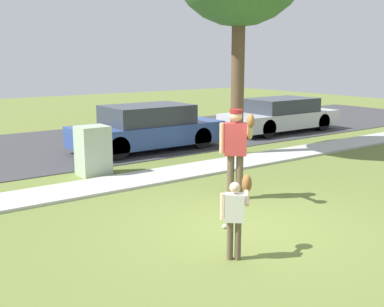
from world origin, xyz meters
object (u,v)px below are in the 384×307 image
object	(u,v)px
person_adult	(236,144)
person_child	(237,207)
utility_cabinet	(93,151)
parked_sedan_silver	(280,115)
baseball	(224,226)
parked_wagon_blue	(147,128)

from	to	relation	value
person_adult	person_child	bearing A→B (deg)	0.40
utility_cabinet	parked_sedan_silver	world-z (taller)	parked_sedan_silver
person_child	baseball	size ratio (longest dim) A/B	15.31
person_adult	parked_wagon_blue	distance (m)	5.50
parked_wagon_blue	utility_cabinet	bearing A→B (deg)	-143.98
baseball	person_child	bearing A→B (deg)	-121.48
person_child	parked_wagon_blue	xyz separation A→B (m)	(3.02, 7.43, -0.06)
person_child	parked_wagon_blue	world-z (taller)	parked_wagon_blue
baseball	parked_wagon_blue	xyz separation A→B (m)	(2.42, 6.46, 0.62)
baseball	parked_wagon_blue	world-z (taller)	parked_wagon_blue
person_adult	parked_sedan_silver	xyz separation A→B (m)	(6.98, 5.51, -0.48)
baseball	utility_cabinet	xyz separation A→B (m)	(-0.18, 4.57, 0.54)
person_adult	utility_cabinet	distance (m)	3.76
parked_wagon_blue	parked_sedan_silver	size ratio (longest dim) A/B	0.98
person_adult	utility_cabinet	size ratio (longest dim) A/B	1.51
person_child	parked_sedan_silver	world-z (taller)	parked_sedan_silver
person_adult	parked_wagon_blue	size ratio (longest dim) A/B	0.39
person_child	parked_wagon_blue	distance (m)	8.02
baseball	parked_wagon_blue	distance (m)	6.93
baseball	person_adult	bearing A→B (deg)	42.57
baseball	parked_sedan_silver	world-z (taller)	parked_sedan_silver
baseball	parked_wagon_blue	size ratio (longest dim) A/B	0.02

